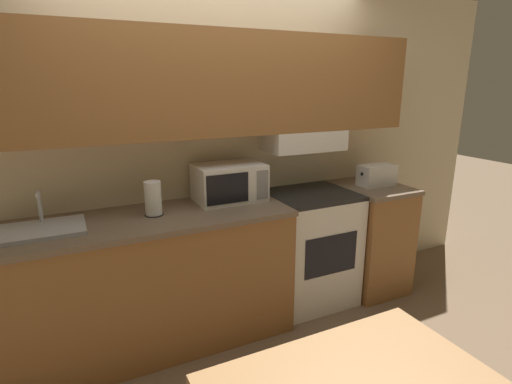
# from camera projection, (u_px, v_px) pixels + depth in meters

# --- Properties ---
(ground_plane) EXTENTS (16.00, 16.00, 0.00)m
(ground_plane) POSITION_uv_depth(u_px,v_px,m) (221.00, 299.00, 3.40)
(ground_plane) COLOR #7F664C
(wall_back) EXTENTS (5.45, 0.38, 2.55)m
(wall_back) POSITION_uv_depth(u_px,v_px,m) (222.00, 120.00, 2.95)
(wall_back) COLOR beige
(wall_back) RESTS_ON ground_plane
(lower_counter_main) EXTENTS (1.87, 0.67, 0.94)m
(lower_counter_main) POSITION_uv_depth(u_px,v_px,m) (155.00, 281.00, 2.74)
(lower_counter_main) COLOR #936033
(lower_counter_main) RESTS_ON ground_plane
(lower_counter_right_stub) EXTENTS (0.52, 0.67, 0.94)m
(lower_counter_right_stub) POSITION_uv_depth(u_px,v_px,m) (368.00, 236.00, 3.53)
(lower_counter_right_stub) COLOR #936033
(lower_counter_right_stub) RESTS_ON ground_plane
(stove_range) EXTENTS (0.67, 0.60, 0.94)m
(stove_range) POSITION_uv_depth(u_px,v_px,m) (309.00, 247.00, 3.30)
(stove_range) COLOR white
(stove_range) RESTS_ON ground_plane
(microwave) EXTENTS (0.50, 0.35, 0.27)m
(microwave) POSITION_uv_depth(u_px,v_px,m) (229.00, 182.00, 2.95)
(microwave) COLOR white
(microwave) RESTS_ON lower_counter_main
(toaster) EXTENTS (0.33, 0.17, 0.18)m
(toaster) POSITION_uv_depth(u_px,v_px,m) (377.00, 175.00, 3.39)
(toaster) COLOR white
(toaster) RESTS_ON lower_counter_right_stub
(sink_basin) EXTENTS (0.48, 0.35, 0.23)m
(sink_basin) POSITION_uv_depth(u_px,v_px,m) (41.00, 229.00, 2.35)
(sink_basin) COLOR #B7BABF
(sink_basin) RESTS_ON lower_counter_main
(paper_towel_roll) EXTENTS (0.12, 0.12, 0.23)m
(paper_towel_roll) POSITION_uv_depth(u_px,v_px,m) (153.00, 199.00, 2.62)
(paper_towel_roll) COLOR black
(paper_towel_roll) RESTS_ON lower_counter_main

